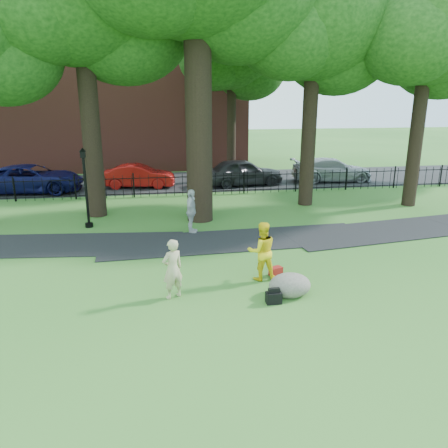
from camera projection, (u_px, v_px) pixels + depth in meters
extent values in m
plane|color=#2D6222|center=(227.00, 285.00, 12.48)|extent=(120.00, 120.00, 0.00)
cube|color=black|center=(236.00, 241.00, 16.33)|extent=(36.07, 3.85, 0.03)
cube|color=black|center=(185.00, 182.00, 27.63)|extent=(80.00, 7.00, 0.02)
cube|color=black|center=(190.00, 177.00, 23.55)|extent=(44.00, 0.04, 0.04)
cube|color=black|center=(190.00, 192.00, 23.79)|extent=(44.00, 0.04, 0.04)
cube|color=brown|center=(121.00, 85.00, 32.89)|extent=(18.00, 8.00, 12.00)
cylinder|color=black|center=(198.00, 95.00, 17.63)|extent=(1.10, 1.10, 10.50)
ellipsoid|color=#11350E|center=(1.00, 53.00, 17.18)|extent=(4.80, 4.80, 4.08)
cylinder|color=black|center=(90.00, 112.00, 18.55)|extent=(0.80, 0.80, 9.10)
ellipsoid|color=#11350E|center=(124.00, 27.00, 18.66)|extent=(5.76, 5.76, 4.90)
ellipsoid|color=#11350E|center=(39.00, 3.00, 16.51)|extent=(5.40, 5.40, 4.59)
cylinder|color=black|center=(310.00, 118.00, 20.68)|extent=(0.70, 0.70, 8.40)
ellipsoid|color=#11350E|center=(315.00, 16.00, 19.43)|extent=(6.60, 6.60, 5.61)
ellipsoid|color=#11350E|center=(337.00, 47.00, 20.78)|extent=(5.28, 5.28, 4.49)
ellipsoid|color=#11350E|center=(290.00, 31.00, 18.80)|extent=(4.95, 4.95, 4.21)
cylinder|color=black|center=(418.00, 122.00, 20.56)|extent=(0.64, 0.64, 8.05)
ellipsoid|color=#11350E|center=(430.00, 24.00, 19.36)|extent=(6.20, 6.20, 5.27)
ellipsoid|color=#11350E|center=(444.00, 54.00, 20.64)|extent=(4.96, 4.96, 4.22)
ellipsoid|color=#11350E|center=(410.00, 38.00, 18.78)|extent=(4.65, 4.65, 3.95)
imported|color=tan|center=(172.00, 269.00, 11.50)|extent=(0.71, 0.62, 1.64)
imported|color=yellow|center=(262.00, 251.00, 12.68)|extent=(0.88, 0.70, 1.75)
imported|color=#AFB0B4|center=(191.00, 211.00, 17.04)|extent=(0.68, 1.10, 1.75)
ellipsoid|color=#6D655B|center=(290.00, 283.00, 11.79)|extent=(1.41, 1.26, 0.67)
cylinder|color=black|center=(86.00, 193.00, 17.63)|extent=(0.11, 0.11, 2.87)
cylinder|color=black|center=(89.00, 225.00, 18.01)|extent=(0.32, 0.32, 0.18)
cube|color=black|center=(83.00, 154.00, 17.19)|extent=(0.20, 0.20, 0.27)
cone|color=black|center=(82.00, 150.00, 17.14)|extent=(0.29, 0.29, 0.14)
cube|color=black|center=(274.00, 298.00, 11.36)|extent=(0.40, 0.25, 0.30)
cube|color=maroon|center=(276.00, 271.00, 13.14)|extent=(0.44, 0.36, 0.26)
imported|color=#9B0E0B|center=(139.00, 176.00, 25.67)|extent=(4.30, 1.92, 1.37)
imported|color=#0D0F42|center=(32.00, 179.00, 24.36)|extent=(5.73, 2.96, 1.55)
imported|color=black|center=(243.00, 172.00, 26.26)|extent=(4.91, 2.42, 1.61)
imported|color=#9B9EA4|center=(332.00, 170.00, 27.56)|extent=(5.14, 2.29, 1.46)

